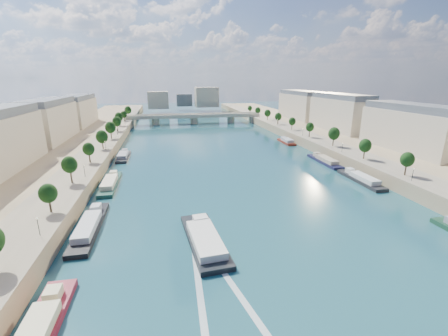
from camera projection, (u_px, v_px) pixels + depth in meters
name	position (u px, v px, depth m)	size (l,w,h in m)	color
ground	(221.00, 160.00, 140.37)	(700.00, 700.00, 0.00)	#0C2D38
quay_left	(54.00, 164.00, 126.03)	(44.00, 520.00, 5.00)	#9E8460
quay_right	(359.00, 148.00, 153.27)	(44.00, 520.00, 5.00)	#9E8460
pave_left	(91.00, 156.00, 128.13)	(14.00, 520.00, 0.10)	gray
pave_right	(333.00, 145.00, 149.70)	(14.00, 520.00, 0.10)	gray
trees_left	(95.00, 142.00, 128.82)	(4.80, 268.80, 8.26)	#382B1E
trees_right	(320.00, 131.00, 157.15)	(4.80, 268.80, 8.26)	#382B1E
lamps_left	(96.00, 155.00, 118.81)	(0.36, 200.36, 4.28)	black
lamps_right	(320.00, 138.00, 152.76)	(0.36, 200.36, 4.28)	black
buildings_left	(25.00, 127.00, 130.81)	(16.00, 226.00, 23.20)	#BFAC93
buildings_right	(370.00, 117.00, 162.98)	(16.00, 226.00, 23.20)	#BFAC93
skyline	(188.00, 98.00, 342.82)	(79.00, 42.00, 22.00)	#BFAC93
bridge	(194.00, 117.00, 253.23)	(112.00, 12.00, 8.15)	#C1B79E
tour_barge	(205.00, 239.00, 69.86)	(9.50, 26.05, 3.62)	black
wake	(217.00, 290.00, 54.48)	(10.74, 26.03, 0.04)	silver
moored_barges_left	(90.00, 226.00, 76.56)	(5.00, 157.99, 3.60)	#192138
moored_barges_right	(373.00, 185.00, 105.31)	(5.00, 161.83, 3.60)	black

